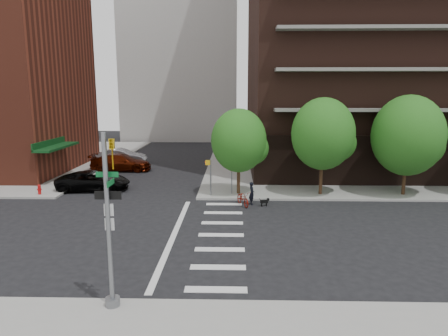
# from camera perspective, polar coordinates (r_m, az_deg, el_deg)

# --- Properties ---
(ground) EXTENTS (120.00, 120.00, 0.00)m
(ground) POSITION_cam_1_polar(r_m,az_deg,el_deg) (21.70, -8.47, -9.39)
(ground) COLOR black
(ground) RESTS_ON ground
(sidewalk_ne) EXTENTS (39.00, 33.00, 0.15)m
(sidewalk_ne) POSITION_cam_1_polar(r_m,az_deg,el_deg) (47.28, 22.31, 0.89)
(sidewalk_ne) COLOR gray
(sidewalk_ne) RESTS_ON ground
(crosswalk) EXTENTS (3.85, 13.00, 0.01)m
(crosswalk) POSITION_cam_1_polar(r_m,az_deg,el_deg) (21.43, -2.57, -9.52)
(crosswalk) COLOR silver
(crosswalk) RESTS_ON ground
(tree_a) EXTENTS (4.00, 4.00, 5.90)m
(tree_a) POSITION_cam_1_polar(r_m,az_deg,el_deg) (28.77, 2.12, 3.93)
(tree_a) COLOR #301E11
(tree_a) RESTS_ON sidewalk_ne
(tree_b) EXTENTS (4.50, 4.50, 6.65)m
(tree_b) POSITION_cam_1_polar(r_m,az_deg,el_deg) (29.40, 13.95, 4.75)
(tree_b) COLOR #301E11
(tree_b) RESTS_ON sidewalk_ne
(tree_c) EXTENTS (5.00, 5.00, 6.80)m
(tree_c) POSITION_cam_1_polar(r_m,az_deg,el_deg) (31.26, 24.77, 4.24)
(tree_c) COLOR #301E11
(tree_c) RESTS_ON sidewalk_ne
(traffic_signal) EXTENTS (0.90, 0.75, 6.00)m
(traffic_signal) POSITION_cam_1_polar(r_m,az_deg,el_deg) (14.04, -15.98, -9.24)
(traffic_signal) COLOR slate
(traffic_signal) RESTS_ON sidewalk_s
(pedestrian_signal) EXTENTS (2.18, 0.67, 2.60)m
(pedestrian_signal) POSITION_cam_1_polar(r_m,az_deg,el_deg) (28.57, -1.27, -0.56)
(pedestrian_signal) COLOR slate
(pedestrian_signal) RESTS_ON sidewalk_ne
(fire_hydrant) EXTENTS (0.24, 0.24, 0.73)m
(fire_hydrant) POSITION_cam_1_polar(r_m,az_deg,el_deg) (32.01, -24.88, -2.73)
(fire_hydrant) COLOR #A50C0C
(fire_hydrant) RESTS_ON sidewalk_nw
(parked_car_black) EXTENTS (2.77, 5.57, 1.52)m
(parked_car_black) POSITION_cam_1_polar(r_m,az_deg,el_deg) (32.38, -18.15, -1.75)
(parked_car_black) COLOR black
(parked_car_black) RESTS_ON ground
(parked_car_maroon) EXTENTS (2.46, 5.80, 1.67)m
(parked_car_maroon) POSITION_cam_1_polar(r_m,az_deg,el_deg) (39.82, -14.51, 0.78)
(parked_car_maroon) COLOR #410F03
(parked_car_maroon) RESTS_ON ground
(parked_car_silver) EXTENTS (1.93, 5.32, 1.74)m
(parked_car_silver) POSITION_cam_1_polar(r_m,az_deg,el_deg) (43.09, -14.54, 1.55)
(parked_car_silver) COLOR #A1A2A9
(parked_car_silver) RESTS_ON ground
(scooter) EXTENTS (1.28, 2.01, 1.00)m
(scooter) POSITION_cam_1_polar(r_m,az_deg,el_deg) (26.71, 2.72, -4.35)
(scooter) COLOR maroon
(scooter) RESTS_ON ground
(dog_walker) EXTENTS (0.62, 0.46, 1.54)m
(dog_walker) POSITION_cam_1_polar(r_m,az_deg,el_deg) (26.92, 3.99, -3.64)
(dog_walker) COLOR black
(dog_walker) RESTS_ON ground
(dog) EXTENTS (0.62, 0.31, 0.52)m
(dog) POSITION_cam_1_polar(r_m,az_deg,el_deg) (26.71, 5.82, -4.77)
(dog) COLOR black
(dog) RESTS_ON ground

